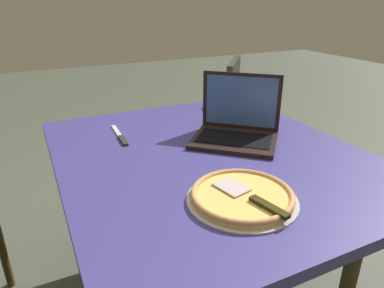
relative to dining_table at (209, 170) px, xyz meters
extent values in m
cube|color=navy|center=(0.00, 0.00, 0.06)|extent=(1.25, 1.08, 0.04)
cylinder|color=#362E17|center=(-0.39, -0.39, -0.31)|extent=(0.06, 0.06, 0.69)
cylinder|color=#362E17|center=(-0.39, 0.39, -0.31)|extent=(0.06, 0.06, 0.69)
cylinder|color=#362E17|center=(0.39, 0.39, -0.31)|extent=(0.06, 0.06, 0.69)
cube|color=black|center=(-0.04, 0.13, 0.08)|extent=(0.40, 0.41, 0.02)
cube|color=black|center=(-0.04, 0.13, 0.09)|extent=(0.31, 0.32, 0.00)
cube|color=black|center=(-0.14, 0.22, 0.21)|extent=(0.22, 0.25, 0.24)
cube|color=#385993|center=(-0.13, 0.22, 0.21)|extent=(0.20, 0.22, 0.21)
cylinder|color=white|center=(-0.45, 0.33, 0.08)|extent=(0.22, 0.22, 0.01)
torus|color=silver|center=(-0.45, 0.33, 0.09)|extent=(0.21, 0.21, 0.01)
cube|color=#EFC783|center=(-0.45, 0.33, 0.10)|extent=(0.14, 0.15, 0.02)
cube|color=gold|center=(-0.41, 0.28, 0.10)|extent=(0.08, 0.07, 0.03)
cylinder|color=#A6A2A5|center=(0.33, -0.08, 0.08)|extent=(0.32, 0.32, 0.01)
cylinder|color=#DBAA51|center=(0.33, -0.08, 0.09)|extent=(0.29, 0.29, 0.02)
torus|color=tan|center=(0.33, -0.08, 0.10)|extent=(0.30, 0.30, 0.02)
cube|color=#BCADB2|center=(0.29, -0.09, 0.10)|extent=(0.11, 0.09, 0.00)
cube|color=black|center=(0.43, -0.05, 0.10)|extent=(0.13, 0.05, 0.01)
cube|color=silver|center=(-0.35, -0.26, 0.08)|extent=(0.19, 0.03, 0.00)
cube|color=black|center=(-0.24, -0.26, 0.08)|extent=(0.10, 0.02, 0.01)
cube|color=#272820|center=(-0.94, 0.45, -0.18)|extent=(0.62, 0.62, 0.04)
cube|color=#272820|center=(-0.81, 0.61, 0.04)|extent=(0.35, 0.29, 0.41)
cylinder|color=#272820|center=(-1.22, 0.42, -0.43)|extent=(0.03, 0.03, 0.45)
cylinder|color=#272820|center=(-0.91, 0.16, -0.43)|extent=(0.03, 0.03, 0.45)
cylinder|color=#272820|center=(-0.97, 0.73, -0.43)|extent=(0.03, 0.03, 0.45)
cylinder|color=#272820|center=(-0.66, 0.48, -0.43)|extent=(0.03, 0.03, 0.45)
cylinder|color=#372B11|center=(-0.47, -0.80, -0.43)|extent=(0.03, 0.03, 0.44)
camera|label=1|loc=(1.05, -0.58, 0.62)|focal=32.70mm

